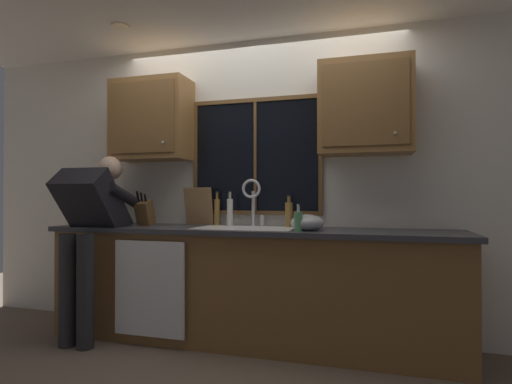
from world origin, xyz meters
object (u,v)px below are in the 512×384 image
object	(u,v)px
knife_block	(145,213)
bottle_green_glass	(289,214)
cutting_board	(199,206)
bottle_amber_small	(217,211)
mixing_bowl	(307,223)
person_standing	(91,224)
bottle_tall_clear	(230,211)
soap_dispenser	(298,221)

from	to	relation	value
knife_block	bottle_green_glass	xyz separation A→B (m)	(1.26, 0.15, 0.00)
cutting_board	bottle_amber_small	size ratio (longest dim) A/B	1.12
bottle_green_glass	bottle_amber_small	distance (m)	0.66
mixing_bowl	bottle_amber_small	distance (m)	0.91
person_standing	bottle_green_glass	xyz separation A→B (m)	(1.55, 0.49, 0.08)
knife_block	bottle_tall_clear	world-z (taller)	same
mixing_bowl	bottle_tall_clear	xyz separation A→B (m)	(-0.70, 0.24, 0.07)
knife_block	bottle_tall_clear	size ratio (longest dim) A/B	1.06
bottle_amber_small	knife_block	bearing A→B (deg)	-162.24
bottle_tall_clear	bottle_amber_small	size ratio (longest dim) A/B	1.01
mixing_bowl	bottle_tall_clear	distance (m)	0.75
bottle_green_glass	bottle_tall_clear	xyz separation A→B (m)	(-0.51, -0.03, 0.02)
bottle_green_glass	soap_dispenser	bearing A→B (deg)	-68.56
cutting_board	knife_block	bearing A→B (deg)	-158.27
person_standing	cutting_board	distance (m)	0.90
cutting_board	person_standing	bearing A→B (deg)	-145.03
bottle_green_glass	person_standing	bearing A→B (deg)	-162.54
knife_block	mixing_bowl	size ratio (longest dim) A/B	1.27
person_standing	mixing_bowl	size ratio (longest dim) A/B	6.05
soap_dispenser	person_standing	bearing A→B (deg)	-176.00
mixing_bowl	knife_block	bearing A→B (deg)	175.29
person_standing	bottle_amber_small	distance (m)	1.05
bottle_amber_small	person_standing	bearing A→B (deg)	-149.42
cutting_board	bottle_tall_clear	xyz separation A→B (m)	(0.31, -0.05, -0.04)
cutting_board	bottle_amber_small	world-z (taller)	cutting_board
knife_block	bottle_green_glass	bearing A→B (deg)	6.84
cutting_board	bottle_amber_small	bearing A→B (deg)	6.58
bottle_green_glass	bottle_amber_small	xyz separation A→B (m)	(-0.66, 0.04, 0.01)
bottle_green_glass	bottle_amber_small	world-z (taller)	bottle_amber_small
knife_block	soap_dispenser	size ratio (longest dim) A/B	1.61
knife_block	bottle_green_glass	world-z (taller)	knife_block
person_standing	mixing_bowl	world-z (taller)	person_standing
mixing_bowl	bottle_green_glass	bearing A→B (deg)	125.62
mixing_bowl	bottle_amber_small	size ratio (longest dim) A/B	0.84
mixing_bowl	bottle_green_glass	size ratio (longest dim) A/B	0.95
bottle_amber_small	bottle_green_glass	bearing A→B (deg)	-3.70
person_standing	cutting_board	world-z (taller)	person_standing
bottle_amber_small	bottle_tall_clear	bearing A→B (deg)	-25.10
soap_dispenser	bottle_amber_small	size ratio (longest dim) A/B	0.66
person_standing	bottle_amber_small	size ratio (longest dim) A/B	5.08
knife_block	soap_dispenser	distance (m)	1.42
person_standing	bottle_amber_small	xyz separation A→B (m)	(0.90, 0.53, 0.10)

